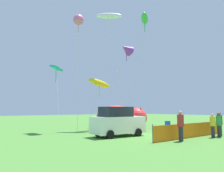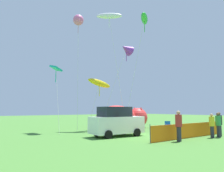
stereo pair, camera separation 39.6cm
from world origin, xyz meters
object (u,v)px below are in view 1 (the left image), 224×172
spectator_in_grey_shirt (213,124)px  kite_yellow_hero (99,83)px  folding_chair (168,125)px  kite_purple_delta (126,49)px  kite_pink_octopus (78,20)px  kite_green_fish (145,19)px  kite_teal_diamond (56,69)px  inflatable_cat (122,118)px  parked_car (118,122)px  kite_white_ghost (109,16)px  spectator_in_green_shirt (181,124)px  spectator_in_black_shirt (219,124)px  spectator_in_white_shirt (220,123)px

spectator_in_grey_shirt → kite_yellow_hero: kite_yellow_hero is taller
folding_chair → kite_purple_delta: bearing=-110.2°
kite_pink_octopus → kite_green_fish: bearing=-45.4°
kite_teal_diamond → kite_purple_delta: (6.36, -2.59, 2.44)m
inflatable_cat → parked_car: bearing=-138.0°
inflatable_cat → kite_white_ghost: kite_white_ghost is taller
inflatable_cat → kite_teal_diamond: 8.19m
inflatable_cat → spectator_in_grey_shirt: (0.40, -9.30, -0.18)m
inflatable_cat → kite_green_fish: 9.99m
kite_green_fish → kite_white_ghost: 4.60m
spectator_in_green_shirt → kite_teal_diamond: bearing=109.4°
spectator_in_green_shirt → kite_yellow_hero: (0.34, 9.27, 3.50)m
kite_purple_delta → kite_yellow_hero: bearing=148.9°
spectator_in_grey_shirt → spectator_in_green_shirt: spectator_in_green_shirt is taller
inflatable_cat → spectator_in_grey_shirt: 9.31m
inflatable_cat → kite_purple_delta: kite_purple_delta is taller
folding_chair → spectator_in_black_shirt: (-0.34, -4.71, 0.40)m
folding_chair → inflatable_cat: 4.97m
spectator_in_white_shirt → kite_purple_delta: size_ratio=0.20×
spectator_in_white_shirt → kite_green_fish: bearing=108.4°
inflatable_cat → spectator_in_black_shirt: size_ratio=3.87×
kite_pink_octopus → kite_white_ghost: bearing=-4.8°
spectator_in_black_shirt → spectator_in_white_shirt: (0.69, 0.26, 0.01)m
spectator_in_black_shirt → kite_yellow_hero: size_ratio=0.34×
spectator_in_grey_shirt → kite_yellow_hero: size_ratio=0.33×
kite_purple_delta → kite_yellow_hero: 4.47m
spectator_in_grey_shirt → kite_teal_diamond: size_ratio=0.28×
kite_white_ghost → kite_green_fish: bearing=-77.7°
spectator_in_green_shirt → inflatable_cat: bearing=71.7°
spectator_in_white_shirt → kite_purple_delta: (-1.92, 8.16, 7.12)m
parked_car → spectator_in_white_shirt: parked_car is taller
spectator_in_white_shirt → inflatable_cat: bearing=100.1°
folding_chair → spectator_in_grey_shirt: spectator_in_grey_shirt is taller
spectator_in_grey_shirt → kite_teal_diamond: (-7.03, 10.83, 4.73)m
spectator_in_white_shirt → kite_white_ghost: size_ratio=0.14×
kite_white_ghost → kite_teal_diamond: bearing=171.1°
inflatable_cat → spectator_in_white_shirt: 9.36m
parked_car → kite_pink_octopus: bearing=98.1°
spectator_in_green_shirt → kite_teal_diamond: kite_teal_diamond is taller
inflatable_cat → spectator_in_grey_shirt: inflatable_cat is taller
kite_yellow_hero → spectator_in_grey_shirt: bearing=-72.7°
spectator_in_grey_shirt → kite_pink_octopus: 15.03m
kite_green_fish → kite_pink_octopus: 6.39m
spectator_in_white_shirt → spectator_in_green_shirt: bearing=176.3°
folding_chair → kite_yellow_hero: bearing=-95.8°
spectator_in_black_shirt → kite_yellow_hero: (-3.55, 9.82, 3.58)m
kite_teal_diamond → kite_white_ghost: size_ratio=0.49×
spectator_in_white_shirt → kite_green_fish: kite_green_fish is taller
kite_yellow_hero → spectator_in_black_shirt: bearing=-70.1°
spectator_in_black_shirt → kite_white_ghost: kite_white_ghost is taller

